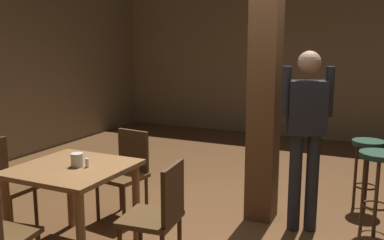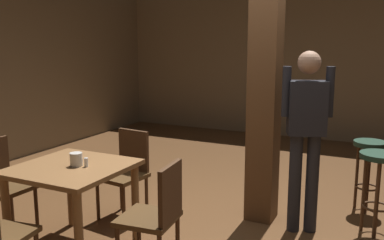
# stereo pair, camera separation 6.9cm
# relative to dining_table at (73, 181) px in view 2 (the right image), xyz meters

# --- Properties ---
(ground_plane) EXTENTS (10.80, 10.80, 0.00)m
(ground_plane) POSITION_rel_dining_table_xyz_m (1.12, 0.92, -0.63)
(ground_plane) COLOR brown
(wall_back) EXTENTS (8.00, 0.10, 2.80)m
(wall_back) POSITION_rel_dining_table_xyz_m (1.12, 5.42, 0.77)
(wall_back) COLOR #756047
(wall_back) RESTS_ON ground_plane
(pillar) EXTENTS (0.28, 0.28, 2.80)m
(pillar) POSITION_rel_dining_table_xyz_m (1.26, 1.38, 0.77)
(pillar) COLOR brown
(pillar) RESTS_ON ground_plane
(dining_table) EXTENTS (0.90, 0.90, 0.76)m
(dining_table) POSITION_rel_dining_table_xyz_m (0.00, 0.00, 0.00)
(dining_table) COLOR brown
(dining_table) RESTS_ON ground_plane
(chair_west) EXTENTS (0.43, 0.43, 0.89)m
(chair_west) POSITION_rel_dining_table_xyz_m (-0.85, -0.03, -0.12)
(chair_west) COLOR #4C3319
(chair_west) RESTS_ON ground_plane
(chair_north) EXTENTS (0.47, 0.47, 0.89)m
(chair_north) POSITION_rel_dining_table_xyz_m (-0.01, 0.81, -0.12)
(chair_north) COLOR #4C3319
(chair_north) RESTS_ON ground_plane
(chair_east) EXTENTS (0.46, 0.46, 0.89)m
(chair_east) POSITION_rel_dining_table_xyz_m (0.85, -0.03, -0.12)
(chair_east) COLOR #4C3319
(chair_east) RESTS_ON ground_plane
(napkin_cup) EXTENTS (0.11, 0.11, 0.11)m
(napkin_cup) POSITION_rel_dining_table_xyz_m (0.04, 0.01, 0.19)
(napkin_cup) COLOR beige
(napkin_cup) RESTS_ON dining_table
(salt_shaker) EXTENTS (0.03, 0.03, 0.08)m
(salt_shaker) POSITION_rel_dining_table_xyz_m (0.13, 0.03, 0.17)
(salt_shaker) COLOR silver
(salt_shaker) RESTS_ON dining_table
(standing_person) EXTENTS (0.46, 0.31, 1.72)m
(standing_person) POSITION_rel_dining_table_xyz_m (1.70, 1.26, 0.37)
(standing_person) COLOR black
(standing_person) RESTS_ON ground_plane
(bar_stool_near) EXTENTS (0.37, 0.37, 0.79)m
(bar_stool_near) POSITION_rel_dining_table_xyz_m (2.34, 1.51, -0.03)
(bar_stool_near) COLOR #1E3828
(bar_stool_near) RESTS_ON ground_plane
(bar_stool_mid) EXTENTS (0.34, 0.34, 0.77)m
(bar_stool_mid) POSITION_rel_dining_table_xyz_m (2.22, 2.08, -0.06)
(bar_stool_mid) COLOR #1E3828
(bar_stool_mid) RESTS_ON ground_plane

